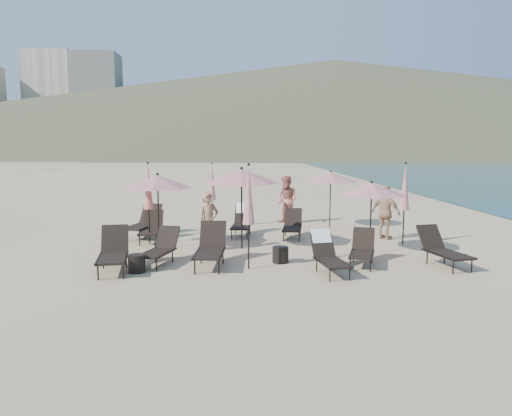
{
  "coord_description": "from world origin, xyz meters",
  "views": [
    {
      "loc": [
        -1.45,
        -12.32,
        3.11
      ],
      "look_at": [
        -0.78,
        3.5,
        1.1
      ],
      "focal_mm": 35.0,
      "sensor_mm": 36.0,
      "label": 1
    }
  ],
  "objects_px": {
    "lounger_0": "(113,251)",
    "umbrella_closed_0": "(249,196)",
    "lounger_9": "(292,225)",
    "lounger_7": "(143,222)",
    "beachgoer_c": "(386,213)",
    "umbrella_open_3": "(331,177)",
    "lounger_6": "(152,228)",
    "lounger_2": "(211,247)",
    "umbrella_open_0": "(158,182)",
    "side_table_1": "(280,255)",
    "beachgoer_a": "(208,222)",
    "lounger_3": "(328,254)",
    "lounger_5": "(443,249)",
    "umbrella_closed_1": "(405,187)",
    "side_table_0": "(137,263)",
    "umbrella_open_2": "(372,189)",
    "umbrella_closed_3": "(212,183)",
    "beachgoer_b": "(287,200)",
    "umbrella_open_1": "(242,176)",
    "lounger_4": "(362,249)",
    "umbrella_closed_2": "(148,187)",
    "lounger_1": "(160,248)",
    "lounger_8": "(242,221)"
  },
  "relations": [
    {
      "from": "lounger_2",
      "to": "umbrella_closed_2",
      "type": "relative_size",
      "value": 0.73
    },
    {
      "from": "lounger_7",
      "to": "umbrella_open_1",
      "type": "relative_size",
      "value": 0.79
    },
    {
      "from": "beachgoer_a",
      "to": "lounger_5",
      "type": "bearing_deg",
      "value": -46.09
    },
    {
      "from": "lounger_9",
      "to": "lounger_7",
      "type": "bearing_deg",
      "value": -174.89
    },
    {
      "from": "lounger_0",
      "to": "beachgoer_c",
      "type": "height_order",
      "value": "beachgoer_c"
    },
    {
      "from": "umbrella_closed_0",
      "to": "lounger_2",
      "type": "bearing_deg",
      "value": 160.73
    },
    {
      "from": "umbrella_open_3",
      "to": "umbrella_closed_3",
      "type": "height_order",
      "value": "umbrella_closed_3"
    },
    {
      "from": "lounger_9",
      "to": "umbrella_closed_1",
      "type": "xyz_separation_m",
      "value": [
        3.33,
        -1.35,
        1.37
      ]
    },
    {
      "from": "umbrella_closed_1",
      "to": "beachgoer_b",
      "type": "relative_size",
      "value": 1.36
    },
    {
      "from": "lounger_3",
      "to": "umbrella_closed_3",
      "type": "relative_size",
      "value": 0.67
    },
    {
      "from": "umbrella_closed_3",
      "to": "lounger_7",
      "type": "bearing_deg",
      "value": -141.84
    },
    {
      "from": "lounger_6",
      "to": "lounger_7",
      "type": "distance_m",
      "value": 0.9
    },
    {
      "from": "umbrella_closed_2",
      "to": "lounger_5",
      "type": "bearing_deg",
      "value": -22.17
    },
    {
      "from": "lounger_0",
      "to": "lounger_4",
      "type": "relative_size",
      "value": 1.15
    },
    {
      "from": "lounger_2",
      "to": "umbrella_open_0",
      "type": "height_order",
      "value": "umbrella_open_0"
    },
    {
      "from": "lounger_2",
      "to": "lounger_3",
      "type": "height_order",
      "value": "lounger_2"
    },
    {
      "from": "lounger_7",
      "to": "lounger_0",
      "type": "bearing_deg",
      "value": -72.25
    },
    {
      "from": "lounger_7",
      "to": "beachgoer_c",
      "type": "height_order",
      "value": "beachgoer_c"
    },
    {
      "from": "lounger_3",
      "to": "beachgoer_c",
      "type": "relative_size",
      "value": 0.92
    },
    {
      "from": "lounger_7",
      "to": "umbrella_open_3",
      "type": "xyz_separation_m",
      "value": [
        6.72,
        1.73,
        1.41
      ]
    },
    {
      "from": "umbrella_open_3",
      "to": "lounger_4",
      "type": "bearing_deg",
      "value": -92.77
    },
    {
      "from": "umbrella_closed_3",
      "to": "beachgoer_c",
      "type": "xyz_separation_m",
      "value": [
        5.82,
        -2.58,
        -0.82
      ]
    },
    {
      "from": "lounger_1",
      "to": "umbrella_closed_0",
      "type": "distance_m",
      "value": 2.79
    },
    {
      "from": "umbrella_open_2",
      "to": "side_table_1",
      "type": "xyz_separation_m",
      "value": [
        -2.67,
        -1.01,
        -1.64
      ]
    },
    {
      "from": "lounger_7",
      "to": "umbrella_closed_1",
      "type": "distance_m",
      "value": 8.65
    },
    {
      "from": "umbrella_open_0",
      "to": "umbrella_open_3",
      "type": "xyz_separation_m",
      "value": [
        5.9,
        3.66,
        -0.12
      ]
    },
    {
      "from": "umbrella_closed_1",
      "to": "side_table_1",
      "type": "relative_size",
      "value": 5.99
    },
    {
      "from": "umbrella_closed_0",
      "to": "lounger_8",
      "type": "bearing_deg",
      "value": 91.13
    },
    {
      "from": "lounger_0",
      "to": "umbrella_closed_0",
      "type": "height_order",
      "value": "umbrella_closed_0"
    },
    {
      "from": "lounger_9",
      "to": "umbrella_closed_0",
      "type": "bearing_deg",
      "value": -101.48
    },
    {
      "from": "lounger_2",
      "to": "beachgoer_a",
      "type": "height_order",
      "value": "beachgoer_a"
    },
    {
      "from": "lounger_2",
      "to": "umbrella_open_1",
      "type": "relative_size",
      "value": 0.77
    },
    {
      "from": "lounger_9",
      "to": "umbrella_closed_3",
      "type": "bearing_deg",
      "value": 151.71
    },
    {
      "from": "umbrella_closed_3",
      "to": "beachgoer_c",
      "type": "distance_m",
      "value": 6.42
    },
    {
      "from": "lounger_4",
      "to": "beachgoer_a",
      "type": "relative_size",
      "value": 0.95
    },
    {
      "from": "umbrella_open_2",
      "to": "beachgoer_c",
      "type": "relative_size",
      "value": 1.18
    },
    {
      "from": "lounger_3",
      "to": "side_table_1",
      "type": "relative_size",
      "value": 3.8
    },
    {
      "from": "lounger_1",
      "to": "beachgoer_b",
      "type": "relative_size",
      "value": 0.89
    },
    {
      "from": "side_table_1",
      "to": "beachgoer_a",
      "type": "distance_m",
      "value": 2.61
    },
    {
      "from": "lounger_1",
      "to": "lounger_3",
      "type": "bearing_deg",
      "value": 2.18
    },
    {
      "from": "lounger_2",
      "to": "umbrella_closed_3",
      "type": "bearing_deg",
      "value": 95.75
    },
    {
      "from": "lounger_4",
      "to": "umbrella_closed_0",
      "type": "height_order",
      "value": "umbrella_closed_0"
    },
    {
      "from": "lounger_1",
      "to": "side_table_0",
      "type": "relative_size",
      "value": 3.83
    },
    {
      "from": "umbrella_open_3",
      "to": "beachgoer_c",
      "type": "height_order",
      "value": "umbrella_open_3"
    },
    {
      "from": "lounger_2",
      "to": "lounger_6",
      "type": "bearing_deg",
      "value": 124.81
    },
    {
      "from": "beachgoer_c",
      "to": "umbrella_open_3",
      "type": "bearing_deg",
      "value": -12.16
    },
    {
      "from": "lounger_2",
      "to": "side_table_0",
      "type": "distance_m",
      "value": 1.9
    },
    {
      "from": "umbrella_open_1",
      "to": "umbrella_closed_1",
      "type": "bearing_deg",
      "value": 4.47
    },
    {
      "from": "lounger_2",
      "to": "lounger_0",
      "type": "bearing_deg",
      "value": -166.97
    },
    {
      "from": "lounger_0",
      "to": "lounger_1",
      "type": "xyz_separation_m",
      "value": [
        1.04,
        0.68,
        -0.06
      ]
    }
  ]
}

